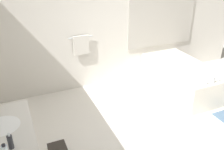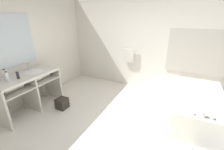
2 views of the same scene
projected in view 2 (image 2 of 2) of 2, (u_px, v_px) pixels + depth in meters
The scene contains 10 objects.
ground_plane at pixel (103, 130), 2.94m from camera, with size 16.00×16.00×0.00m, color silver.
wall_back_with_blinds at pixel (142, 44), 4.28m from camera, with size 7.40×0.13×2.70m.
wall_left_with_mirror at pixel (15, 51), 3.34m from camera, with size 0.08×7.40×2.70m.
vanity_counter at pixel (29, 84), 3.39m from camera, with size 0.65×1.40×0.89m.
sink_faucet at pixel (28, 67), 3.49m from camera, with size 0.09×0.04×0.18m.
bathtub at pixel (197, 105), 3.22m from camera, with size 0.95×1.85×0.68m.
water_bottle_1 at pixel (7, 77), 2.90m from camera, with size 0.06×0.06×0.21m.
water_bottle_3 at pixel (5, 75), 3.00m from camera, with size 0.06×0.06×0.22m.
soap_dispenser at pixel (18, 75), 3.04m from camera, with size 0.05×0.05×0.18m.
waste_bin at pixel (62, 103), 3.61m from camera, with size 0.24×0.24×0.25m.
Camera 2 is at (1.17, -2.02, 2.10)m, focal length 24.00 mm.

